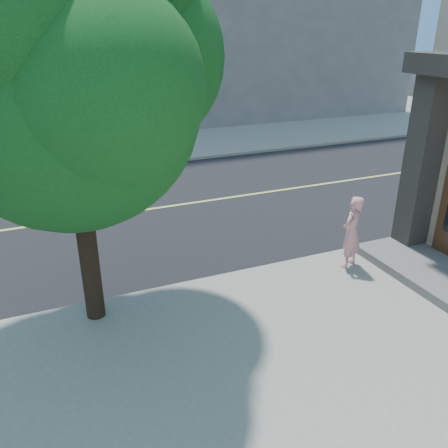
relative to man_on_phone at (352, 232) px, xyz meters
name	(u,v)px	position (x,y,z in m)	size (l,w,h in m)	color
sidewalk_ne	(213,104)	(5.64, 22.21, -0.85)	(29.00, 25.00, 0.12)	gray
man_on_phone	(352,232)	(0.00, 0.00, 0.00)	(0.58, 0.38, 1.58)	pink
street_tree	(72,66)	(-5.20, 0.22, 3.46)	(4.96, 4.51, 6.58)	black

